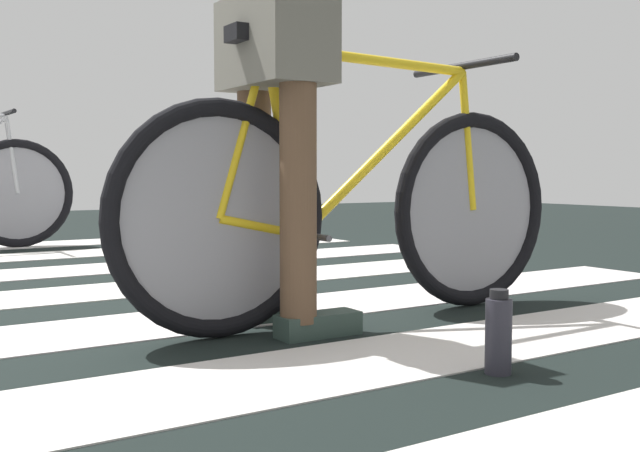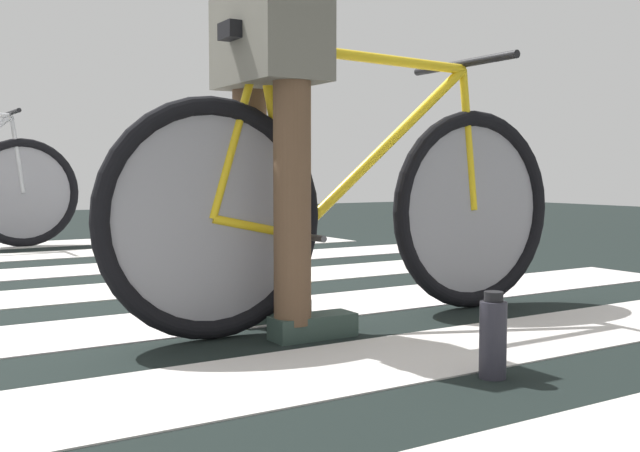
# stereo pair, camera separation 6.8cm
# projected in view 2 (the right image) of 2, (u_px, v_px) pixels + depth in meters

# --- Properties ---
(ground) EXTENTS (18.00, 14.00, 0.02)m
(ground) POSITION_uv_depth(u_px,v_px,m) (19.00, 307.00, 2.80)
(ground) COLOR black
(crosswalk_markings) EXTENTS (5.41, 4.97, 0.00)m
(crosswalk_markings) POSITION_uv_depth(u_px,v_px,m) (15.00, 299.00, 2.91)
(crosswalk_markings) COLOR beige
(crosswalk_markings) RESTS_ON ground
(bicycle_1_of_3) EXTENTS (1.74, 0.52, 0.93)m
(bicycle_1_of_3) POSITION_uv_depth(u_px,v_px,m) (356.00, 205.00, 2.45)
(bicycle_1_of_3) COLOR black
(bicycle_1_of_3) RESTS_ON ground
(cyclist_1_of_3) EXTENTS (0.31, 0.41, 1.04)m
(cyclist_1_of_3) POSITION_uv_depth(u_px,v_px,m) (271.00, 114.00, 2.27)
(cyclist_1_of_3) COLOR brown
(cyclist_1_of_3) RESTS_ON ground
(water_bottle) EXTENTS (0.07, 0.07, 0.21)m
(water_bottle) POSITION_uv_depth(u_px,v_px,m) (493.00, 337.00, 1.80)
(water_bottle) COLOR #2C2B35
(water_bottle) RESTS_ON ground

